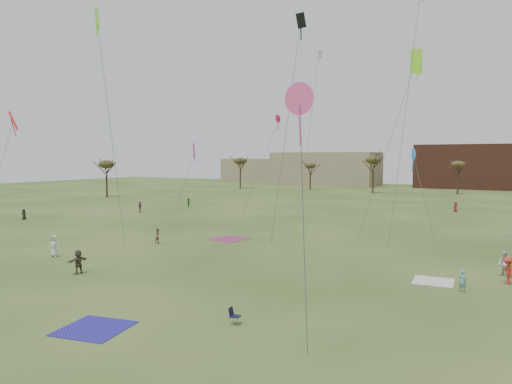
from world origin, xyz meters
The scene contains 20 objects.
ground centered at (0.00, 0.00, 0.00)m, with size 260.00×260.00×0.00m, color #2B4916.
flyer_near_left centered at (-14.24, 1.79, 0.95)m, with size 0.93×0.60×1.89m, color silver.
spectator_fore_b centered at (-10.84, 11.20, 0.77)m, with size 0.75×0.59×1.55m, color #997B61.
spectator_fore_c centered at (-7.49, -1.25, 0.89)m, with size 1.66×0.53×1.79m, color brown.
flyer_mid_a centered at (-39.27, 15.90, 0.72)m, with size 0.70×0.46×1.44m, color black.
flyer_mid_b centered at (20.09, 11.44, 0.94)m, with size 1.21×0.70×1.87m, color #BA3422.
flyer_mid_c centered at (17.69, 7.83, 0.71)m, with size 0.52×0.34×1.43m, color #6AABB1.
spectator_mid_d centered at (-31.88, 30.66, 0.85)m, with size 1.00×0.42×1.70m, color #8A3965.
spectator_mid_e centered at (19.75, 13.70, 0.92)m, with size 0.89×0.70×1.84m, color silver.
flyer_far_a centered at (-30.34, 40.90, 0.74)m, with size 1.38×0.44×1.49m, color #2E7326.
flyer_far_b centered at (10.74, 55.97, 0.78)m, with size 0.76×0.50×1.56m, color maroon.
blanket_blue centered at (2.59, -8.63, 0.00)m, with size 3.20×3.20×0.03m, color #262294.
blanket_cream centered at (15.62, 9.59, 0.00)m, with size 2.64×2.64×0.03m, color silver.
blanket_plum centered at (-6.08, 16.90, 0.00)m, with size 3.33×3.33×0.03m, color #922D66.
camp_chair_center centered at (8.35, -4.52, 0.26)m, with size 0.63×0.59×0.87m.
kites_aloft centered at (0.86, 22.59, 17.88)m, with size 61.67×50.63×24.13m.
tree_line centered at (-2.85, 79.12, 7.09)m, with size 117.44×49.32×8.91m.
building_tan centered at (-35.00, 115.00, 5.00)m, with size 32.00×14.00×10.00m, color #937F60.
building_brick centered at (5.00, 120.00, 6.00)m, with size 26.00×16.00×12.00m, color brown.
building_tan_west centered at (-65.00, 122.00, 4.00)m, with size 20.00×12.00×8.00m, color #937F60.
Camera 1 is at (21.52, -24.97, 8.62)m, focal length 33.83 mm.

